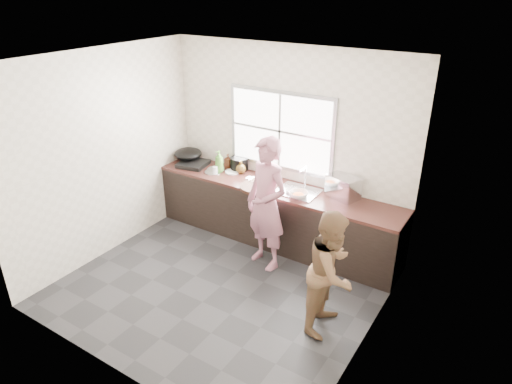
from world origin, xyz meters
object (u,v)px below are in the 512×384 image
Objects in this scene: woman at (266,208)px; plate_food at (233,172)px; bowl_crabs at (298,195)px; dish_rack at (343,187)px; pot_lid_right at (213,172)px; person_side at (332,272)px; bowl_held at (292,191)px; wok at (188,154)px; burner at (193,164)px; pot_lid_left at (216,169)px; bottle_brown_tall at (228,161)px; cutting_board at (256,187)px; black_pot at (239,164)px; glass_jar at (215,170)px; bottle_green at (219,161)px; bottle_brown_short at (241,167)px; bowl_mince at (256,181)px.

plate_food is (-0.97, 0.63, 0.06)m from woman.
dish_rack reaches higher than bowl_crabs.
dish_rack is 1.94m from pot_lid_right.
person_side is 6.47× the size of bowl_held.
burner is at bearing -25.95° from wok.
bowl_held is 0.78× the size of pot_lid_left.
bottle_brown_tall is (-2.34, 1.43, 0.27)m from person_side.
burner is (-0.47, -0.25, -0.06)m from bottle_brown_tall.
burner reaches higher than cutting_board.
bowl_crabs is 0.73× the size of pot_lid_left.
woman is 1.03m from dish_rack.
bottle_brown_tall is 0.65m from wok.
burner is at bearing -159.43° from black_pot.
wok is (-2.01, 0.19, 0.11)m from bowl_crabs.
bowl_held reaches higher than plate_food.
cutting_board is at bearing -8.77° from glass_jar.
bowl_held is 1.25m from bottle_green.
woman reaches higher than bowl_crabs.
wok is at bearing 167.79° from pot_lid_right.
glass_jar is (-0.01, -0.32, -0.04)m from bottle_brown_tall.
dish_rack is at bearing 19.10° from cutting_board.
plate_food is 0.15m from bottle_brown_short.
pot_lid_left is at bearing 159.48° from bottle_green.
wok reaches higher than bottle_brown_short.
woman reaches higher than bottle_brown_short.
dish_rack is at bearing 1.38° from bottle_brown_short.
bottle_brown_tall reaches higher than bowl_held.
bowl_mince reaches higher than pot_lid_right.
burner is at bearing 171.86° from glass_jar.
bottle_brown_short is at bearing 156.19° from bowl_mince.
bowl_mince is at bearing -23.81° from bottle_brown_short.
bowl_mince is 1.04× the size of bowl_crabs.
bottle_brown_tall is at bearing 161.50° from bottle_brown_short.
wok is 1.70× the size of pot_lid_right.
dish_rack is (-0.47, 1.36, 0.32)m from person_side.
bowl_crabs is 1.39m from bottle_green.
bottle_green is at bearing -4.48° from wok.
black_pot is at bearing 0.00° from bottle_brown_tall.
bowl_mince is at bearing -152.36° from dish_rack.
black_pot is 0.67× the size of dish_rack.
bottle_brown_tall is 1.05× the size of bottle_brown_short.
pot_lid_left is (-0.26, -0.05, -0.00)m from plate_food.
bottle_brown_tall is at bearing 15.83° from wok.
burner is 2.35m from dish_rack.
bottle_brown_tall is (-1.25, 0.31, 0.06)m from bowl_held.
pot_lid_left is at bearing 8.50° from burner.
woman is 6.18× the size of black_pot.
black_pot is at bearing 48.93° from pot_lid_right.
burner is (-0.77, -0.15, -0.06)m from bottle_brown_short.
black_pot reaches higher than bowl_mince.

